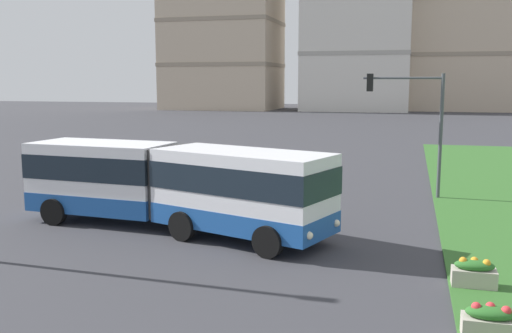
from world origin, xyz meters
name	(u,v)px	position (x,y,z in m)	size (l,w,h in m)	color
articulated_bus	(173,184)	(-2.62, 13.85, 1.65)	(11.91, 4.92, 3.00)	white
car_white_van	(161,176)	(-6.04, 20.33, 0.75)	(4.51, 2.26, 1.58)	silver
flower_planter_2	(490,322)	(7.17, 7.18, 0.43)	(1.10, 0.56, 0.74)	#B7AD9E
flower_planter_3	(474,273)	(7.17, 10.33, 0.43)	(1.10, 0.56, 0.74)	#B7AD9E
traffic_light_far_right	(414,113)	(5.60, 22.00, 3.89)	(3.55, 0.28, 5.63)	#474C51
apartment_tower_west	(223,3)	(-30.00, 102.36, 20.16)	(21.03, 16.29, 40.27)	#C6B299
apartment_tower_westcentre	(359,2)	(-4.48, 104.12, 19.63)	(19.13, 17.25, 39.23)	silver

